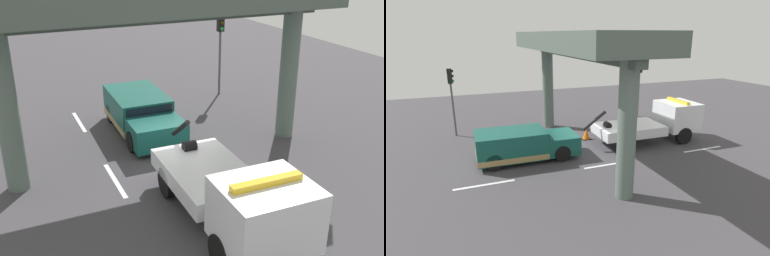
{
  "view_description": "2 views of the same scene",
  "coord_description": "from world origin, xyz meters",
  "views": [
    {
      "loc": [
        13.65,
        -5.62,
        7.72
      ],
      "look_at": [
        0.74,
        0.32,
        1.8
      ],
      "focal_mm": 42.26,
      "sensor_mm": 36.0,
      "label": 1
    },
    {
      "loc": [
        -6.71,
        -15.23,
        6.31
      ],
      "look_at": [
        -0.73,
        -0.0,
        1.36
      ],
      "focal_mm": 29.28,
      "sensor_mm": 36.0,
      "label": 2
    }
  ],
  "objects": [
    {
      "name": "ground_plane",
      "position": [
        0.0,
        0.0,
        -0.05
      ],
      "size": [
        60.0,
        40.0,
        0.1
      ],
      "primitive_type": "cube",
      "color": "#423F44"
    },
    {
      "name": "lane_stripe_west",
      "position": [
        -6.0,
        -2.29,
        0.0
      ],
      "size": [
        2.6,
        0.16,
        0.01
      ],
      "primitive_type": "cube",
      "color": "silver",
      "rests_on": "ground"
    },
    {
      "name": "lane_stripe_mid",
      "position": [
        0.0,
        -2.29,
        0.0
      ],
      "size": [
        2.6,
        0.16,
        0.01
      ],
      "primitive_type": "cube",
      "color": "silver",
      "rests_on": "ground"
    },
    {
      "name": "tow_truck_white",
      "position": [
        4.41,
        -0.02,
        1.2
      ],
      "size": [
        7.28,
        2.54,
        2.46
      ],
      "color": "white",
      "rests_on": "ground"
    },
    {
      "name": "towed_van_green",
      "position": [
        -3.82,
        0.0,
        0.78
      ],
      "size": [
        5.24,
        2.31,
        1.58
      ],
      "color": "#145147",
      "rests_on": "ground"
    },
    {
      "name": "overpass_structure",
      "position": [
        -0.84,
        0.0,
        5.55
      ],
      "size": [
        3.6,
        12.71,
        6.41
      ],
      "color": "#596B60",
      "rests_on": "ground"
    },
    {
      "name": "traffic_light_near",
      "position": [
        -6.98,
        5.49,
        3.11
      ],
      "size": [
        0.39,
        0.32,
        4.27
      ],
      "color": "#515456",
      "rests_on": "ground"
    },
    {
      "name": "traffic_cone_orange",
      "position": [
        0.53,
        1.82,
        0.31
      ],
      "size": [
        0.54,
        0.54,
        0.65
      ],
      "color": "orange",
      "rests_on": "ground"
    }
  ]
}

